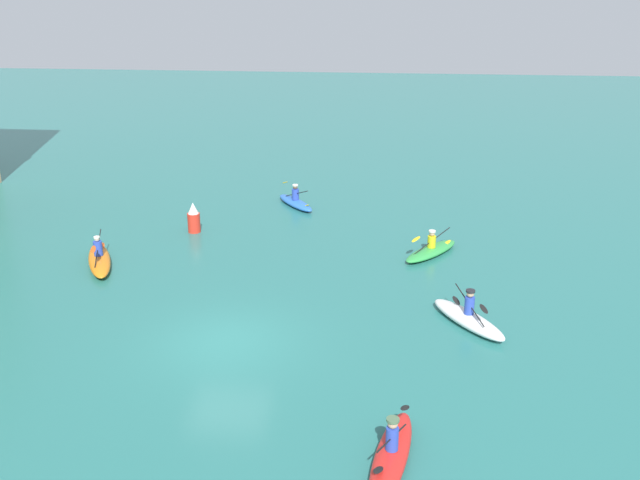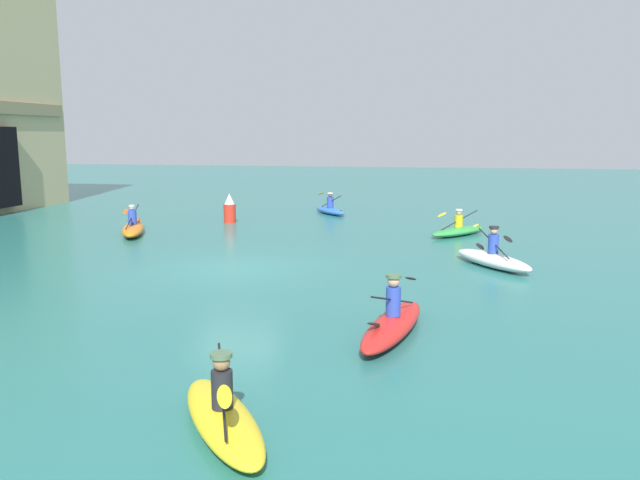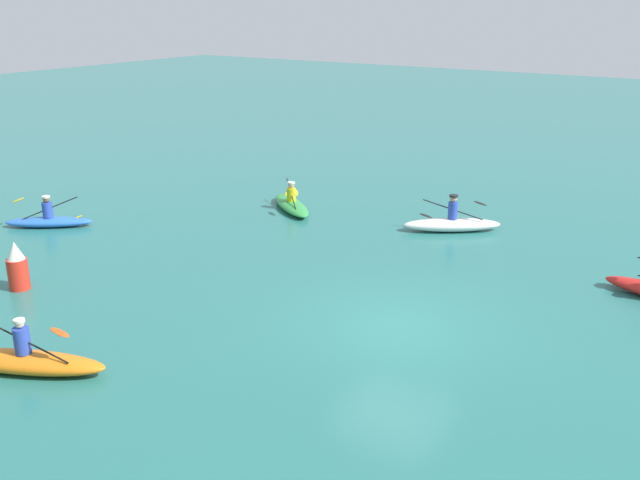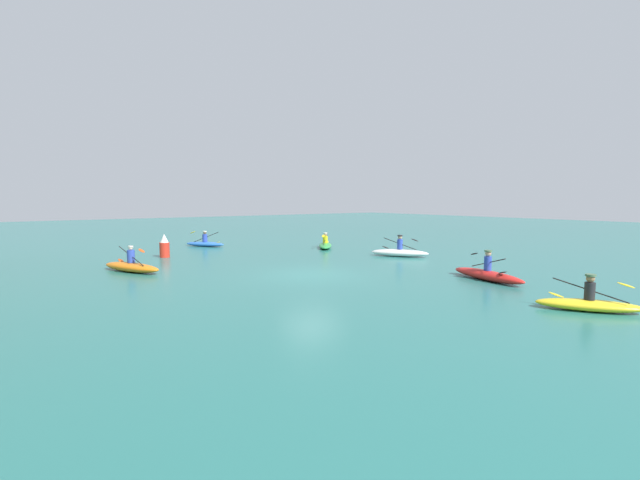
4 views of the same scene
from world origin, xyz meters
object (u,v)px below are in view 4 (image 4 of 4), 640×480
(marker_buoy, at_px, (165,246))
(kayak_blue, at_px, (205,243))
(kayak_orange, at_px, (131,266))
(kayak_red, at_px, (487,274))
(kayak_white, at_px, (400,252))
(kayak_green, at_px, (325,245))
(kayak_yellow, at_px, (589,304))

(marker_buoy, bearing_deg, kayak_blue, -44.60)
(kayak_orange, height_order, kayak_red, kayak_red)
(kayak_white, height_order, kayak_green, kayak_white)
(kayak_blue, xyz_separation_m, marker_buoy, (-3.92, 3.87, 0.39))
(kayak_orange, xyz_separation_m, kayak_green, (2.24, -12.61, -0.04))
(kayak_white, distance_m, kayak_red, 7.41)
(kayak_blue, xyz_separation_m, kayak_green, (-5.63, -6.10, -0.01))
(marker_buoy, bearing_deg, kayak_green, -99.73)
(kayak_orange, xyz_separation_m, kayak_red, (-10.63, -11.07, -0.00))
(kayak_orange, bearing_deg, kayak_green, 75.99)
(kayak_white, xyz_separation_m, kayak_green, (5.86, 0.87, -0.05))
(kayak_blue, bearing_deg, kayak_red, -22.12)
(kayak_red, distance_m, marker_buoy, 16.85)
(kayak_blue, xyz_separation_m, kayak_red, (-18.50, -4.56, 0.02))
(kayak_white, height_order, kayak_orange, kayak_white)
(kayak_green, bearing_deg, kayak_blue, 85.11)
(kayak_white, bearing_deg, kayak_orange, 39.88)
(kayak_green, bearing_deg, marker_buoy, 118.09)
(kayak_white, distance_m, kayak_green, 5.92)
(kayak_orange, xyz_separation_m, marker_buoy, (3.95, -2.64, 0.37))
(kayak_orange, height_order, kayak_blue, kayak_orange)
(kayak_yellow, xyz_separation_m, kayak_red, (4.47, -1.89, 0.03))
(kayak_red, bearing_deg, kayak_blue, 24.47)
(kayak_blue, bearing_deg, kayak_yellow, -29.33)
(kayak_yellow, height_order, kayak_blue, kayak_yellow)
(kayak_white, bearing_deg, kayak_blue, -3.86)
(kayak_orange, distance_m, kayak_blue, 10.22)
(kayak_blue, bearing_deg, marker_buoy, -80.57)
(kayak_blue, distance_m, kayak_red, 19.06)
(kayak_yellow, bearing_deg, kayak_white, 125.19)
(kayak_blue, bearing_deg, kayak_orange, -75.51)
(marker_buoy, bearing_deg, kayak_orange, 146.32)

